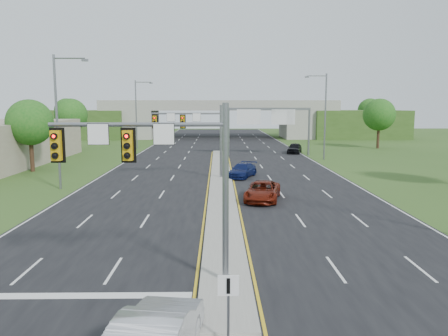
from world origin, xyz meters
name	(u,v)px	position (x,y,z in m)	size (l,w,h in m)	color
ground	(226,284)	(0.00, 0.00, 0.00)	(240.00, 240.00, 0.00)	#304F1C
road	(220,165)	(0.00, 35.00, 0.01)	(24.00, 160.00, 0.02)	black
median	(221,181)	(0.00, 23.00, 0.10)	(2.00, 54.00, 0.16)	gray
median_nose	(228,336)	(0.00, -4.00, 0.10)	(2.00, 2.00, 0.16)	gray
lane_markings	(215,172)	(-0.60, 28.91, 0.02)	(23.72, 160.00, 0.01)	gold
signal_mast_near	(165,164)	(-2.26, -0.07, 4.73)	(6.62, 0.60, 7.00)	slate
signal_mast_far	(197,129)	(-2.26, 24.93, 4.73)	(6.62, 0.60, 7.00)	slate
keep_right_sign	(228,298)	(0.00, -4.53, 1.52)	(0.60, 0.13, 2.20)	slate
sign_gantry	(268,118)	(6.68, 44.92, 5.24)	(11.58, 0.44, 6.67)	slate
overpass	(219,122)	(0.00, 80.00, 3.55)	(80.00, 14.00, 8.10)	gray
lightpole_l_mid	(59,116)	(-13.30, 20.00, 6.10)	(2.85, 0.25, 11.00)	slate
lightpole_l_far	(137,111)	(-13.30, 55.00, 6.10)	(2.85, 0.25, 11.00)	slate
lightpole_r_far	(324,112)	(13.30, 40.00, 6.10)	(2.85, 0.25, 11.00)	slate
tree_l_near	(30,123)	(-20.00, 30.00, 5.18)	(4.80, 4.80, 7.60)	#382316
tree_l_mid	(71,115)	(-24.00, 55.00, 5.51)	(5.20, 5.20, 8.12)	#382316
tree_r_mid	(379,115)	(26.00, 55.00, 5.51)	(5.20, 5.20, 8.12)	#382316
tree_back_a	(67,110)	(-38.00, 94.00, 5.84)	(6.00, 6.00, 8.85)	#382316
tree_back_b	(123,112)	(-24.00, 94.00, 5.51)	(5.60, 5.60, 8.32)	#382316
tree_back_c	(314,112)	(24.00, 94.00, 5.51)	(5.60, 5.60, 8.32)	#382316
tree_back_d	(370,110)	(38.00, 94.00, 5.84)	(6.00, 6.00, 8.85)	#382316
car_far_a	(263,191)	(2.97, 15.16, 0.71)	(2.30, 4.99, 1.39)	#5B1509
car_far_b	(242,170)	(2.08, 25.81, 0.69)	(1.89, 4.64, 1.35)	#0B1444
car_far_c	(295,148)	(11.00, 47.66, 0.78)	(1.79, 4.44, 1.51)	black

